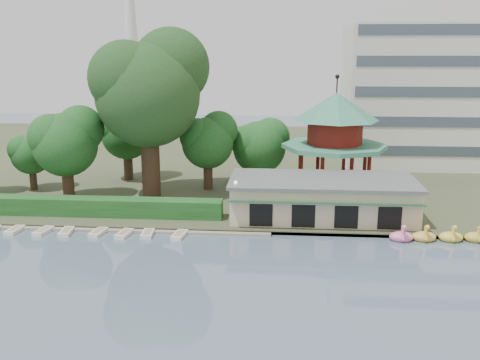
# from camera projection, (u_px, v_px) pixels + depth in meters

# --- Properties ---
(ground_plane) EXTENTS (220.00, 220.00, 0.00)m
(ground_plane) POSITION_uv_depth(u_px,v_px,m) (186.00, 323.00, 33.93)
(ground_plane) COLOR slate
(ground_plane) RESTS_ON ground
(shore) EXTENTS (220.00, 70.00, 0.40)m
(shore) POSITION_uv_depth(u_px,v_px,m) (244.00, 158.00, 84.23)
(shore) COLOR #424930
(shore) RESTS_ON ground
(embankment) EXTENTS (220.00, 0.60, 0.30)m
(embankment) POSITION_uv_depth(u_px,v_px,m) (218.00, 231.00, 50.64)
(embankment) COLOR gray
(embankment) RESTS_ON ground
(dock) EXTENTS (34.00, 1.60, 0.24)m
(dock) POSITION_uv_depth(u_px,v_px,m) (95.00, 228.00, 51.48)
(dock) COLOR gray
(dock) RESTS_ON ground
(boathouse) EXTENTS (18.60, 9.39, 3.90)m
(boathouse) POSITION_uv_depth(u_px,v_px,m) (322.00, 197.00, 53.87)
(boathouse) COLOR beige
(boathouse) RESTS_ON shore
(pavilion) EXTENTS (12.40, 12.40, 13.50)m
(pavilion) POSITION_uv_depth(u_px,v_px,m) (335.00, 132.00, 62.20)
(pavilion) COLOR beige
(pavilion) RESTS_ON shore
(office_building) EXTENTS (38.00, 18.00, 20.00)m
(office_building) POSITION_uv_depth(u_px,v_px,m) (470.00, 101.00, 76.54)
(office_building) COLOR silver
(office_building) RESTS_ON shore
(hedge) EXTENTS (30.00, 2.00, 1.80)m
(hedge) POSITION_uv_depth(u_px,v_px,m) (76.00, 206.00, 54.62)
(hedge) COLOR #205622
(hedge) RESTS_ON shore
(lamp_post) EXTENTS (0.36, 0.36, 4.28)m
(lamp_post) POSITION_uv_depth(u_px,v_px,m) (236.00, 194.00, 51.41)
(lamp_post) COLOR black
(lamp_post) RESTS_ON shore
(big_tree) EXTENTS (12.77, 11.90, 18.97)m
(big_tree) POSITION_uv_depth(u_px,v_px,m) (149.00, 86.00, 58.81)
(big_tree) COLOR #3A281C
(big_tree) RESTS_ON shore
(small_trees) EXTENTS (39.79, 17.05, 10.53)m
(small_trees) POSITION_uv_depth(u_px,v_px,m) (130.00, 141.00, 63.86)
(small_trees) COLOR #3A281C
(small_trees) RESTS_ON shore
(swan_boats) EXTENTS (15.31, 2.15, 1.92)m
(swan_boats) POSITION_uv_depth(u_px,v_px,m) (476.00, 238.00, 48.08)
(swan_boats) COLOR pink
(swan_boats) RESTS_ON ground
(moored_rowboats) EXTENTS (24.98, 2.66, 0.36)m
(moored_rowboats) POSITION_uv_depth(u_px,v_px,m) (56.00, 231.00, 50.40)
(moored_rowboats) COLOR silver
(moored_rowboats) RESTS_ON ground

